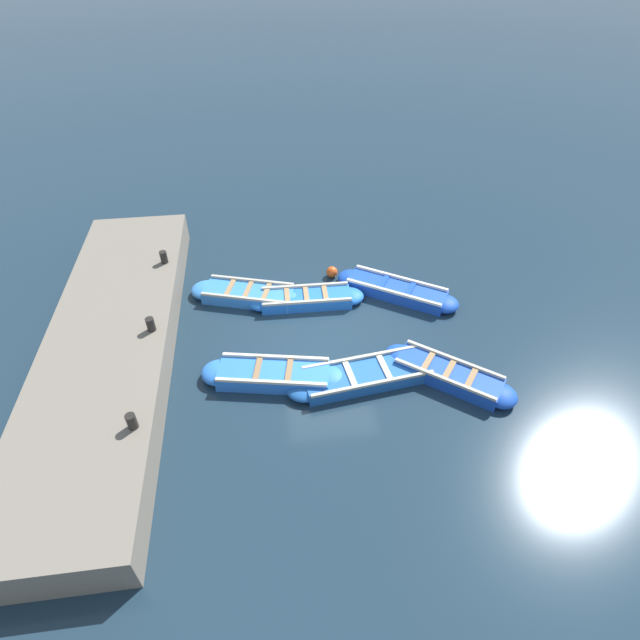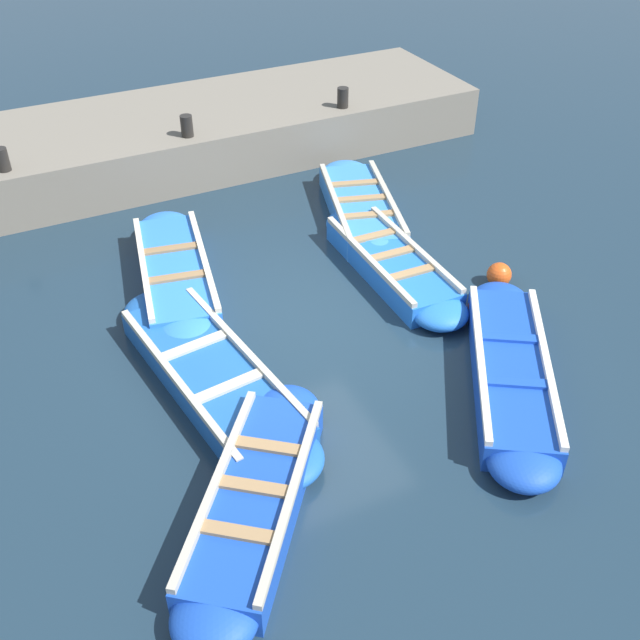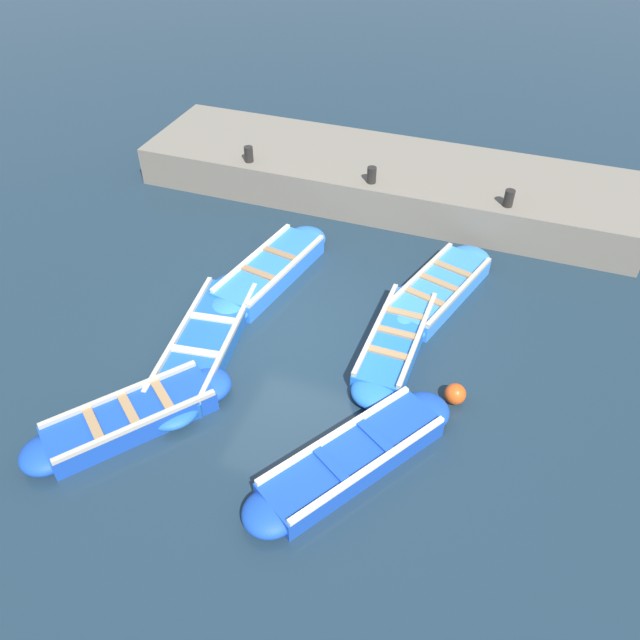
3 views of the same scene
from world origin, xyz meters
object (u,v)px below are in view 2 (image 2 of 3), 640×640
Objects in this scene: bollard_mid_north at (187,126)px; buoy_yellow_far at (499,275)px; boat_bow_out at (175,274)px; bollard_north at (343,98)px; boat_tucked at (361,208)px; boat_mid_row at (391,264)px; boat_inner_gap at (255,500)px; boat_far_corner at (510,371)px; buoy_orange_near at (479,307)px; bollard_mid_south at (2,160)px; boat_alongside at (212,376)px.

bollard_mid_north is 1.03× the size of buoy_yellow_far.
boat_bow_out is 10.18× the size of bollard_north.
bollard_mid_north reaches higher than boat_tucked.
bollard_north is 4.87m from buoy_yellow_far.
boat_bow_out is at bearing 157.10° from bollard_mid_north.
bollard_north is 1.00× the size of bollard_mid_north.
boat_mid_row is 4.49m from boat_inner_gap.
boat_inner_gap is at bearing 172.92° from boat_bow_out.
boat_far_corner reaches higher than buoy_yellow_far.
buoy_orange_near is at bearing -66.43° from boat_inner_gap.
boat_bow_out is 10.18× the size of bollard_mid_south.
boat_inner_gap reaches higher than boat_far_corner.
buoy_orange_near is 0.82m from buoy_yellow_far.
bollard_north reaches higher than buoy_yellow_far.
boat_far_corner is 6.76m from bollard_mid_north.
boat_inner_gap is at bearing 172.45° from boat_alongside.
boat_bow_out reaches higher than buoy_yellow_far.
bollard_mid_north is 5.61m from buoy_yellow_far.
boat_mid_row is 4.30m from bollard_mid_north.
buoy_orange_near is (-2.97, -0.11, -0.02)m from boat_tucked.
boat_mid_row is at bearing 20.51° from buoy_orange_near.
bollard_north is at bearing -10.55° from boat_far_corner.
boat_tucked reaches higher than boat_mid_row.
bollard_mid_south is at bearing 30.93° from boat_bow_out.
bollard_mid_south is (0.00, 2.87, 0.00)m from bollard_mid_north.
boat_far_corner is at bearing -178.96° from boat_mid_row.
bollard_mid_south is 7.47m from buoy_yellow_far.
boat_bow_out is 3.00m from boat_mid_row.
boat_far_corner is 9.84× the size of bollard_mid_north.
buoy_orange_near is (-1.37, -0.51, -0.02)m from boat_mid_row.
boat_alongside is 11.48× the size of bollard_mid_south.
boat_bow_out is 1.02× the size of boat_tucked.
buoy_yellow_far is at bearing -55.26° from buoy_orange_near.
buoy_orange_near is (-5.25, 0.74, -0.91)m from bollard_north.
boat_inner_gap is at bearing -170.36° from bollard_mid_south.
boat_inner_gap is 8.34m from bollard_north.
boat_inner_gap is at bearing 115.39° from buoy_yellow_far.
boat_inner_gap is 4.17m from buoy_orange_near.
boat_bow_out is at bearing 63.67° from buoy_yellow_far.
boat_far_corner is 0.86× the size of boat_alongside.
boat_tucked is 12.13× the size of buoy_orange_near.
boat_alongside is 1.22× the size of boat_mid_row.
buoy_yellow_far is (0.23, -4.24, 0.02)m from boat_alongside.
bollard_mid_north is at bearing -16.08° from boat_alongside.
boat_mid_row is 6.00m from bollard_mid_south.
boat_inner_gap is 8.93× the size of buoy_yellow_far.
boat_alongside is 13.99× the size of buoy_orange_near.
bollard_mid_north reaches higher than buoy_orange_near.
boat_bow_out is 3.18m from bollard_mid_north.
boat_inner_gap is at bearing 166.22° from bollard_mid_north.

